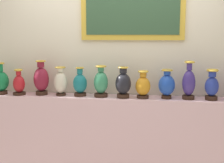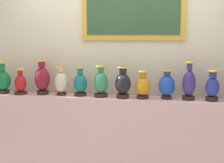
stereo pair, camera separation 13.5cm
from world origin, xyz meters
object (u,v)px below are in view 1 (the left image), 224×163
object	(u,v)px
vase_emerald	(1,81)
vase_crimson	(19,84)
vase_teal	(80,84)
vase_amber	(143,86)
vase_indigo	(189,83)
vase_onyx	(123,84)
vase_jade	(101,83)
vase_sapphire	(167,85)
vase_burgundy	(41,79)
vase_cobalt	(212,86)
vase_ivory	(61,82)

from	to	relation	value
vase_emerald	vase_crimson	xyz separation A→B (m)	(0.23, -0.01, -0.03)
vase_teal	vase_amber	world-z (taller)	vase_teal
vase_indigo	vase_onyx	bearing A→B (deg)	-177.91
vase_crimson	vase_onyx	xyz separation A→B (m)	(1.22, -0.00, 0.03)
vase_teal	vase_onyx	bearing A→B (deg)	-3.67
vase_emerald	vase_amber	world-z (taller)	vase_emerald
vase_jade	vase_amber	xyz separation A→B (m)	(0.47, -0.01, -0.02)
vase_teal	vase_emerald	bearing A→B (deg)	-178.62
vase_teal	vase_sapphire	size ratio (longest dim) A/B	1.03
vase_amber	vase_burgundy	bearing A→B (deg)	178.55
vase_crimson	vase_onyx	bearing A→B (deg)	-0.13
vase_jade	vase_sapphire	world-z (taller)	vase_jade
vase_onyx	vase_cobalt	distance (m)	0.96
vase_jade	vase_onyx	xyz separation A→B (m)	(0.25, -0.01, -0.00)
vase_burgundy	vase_crimson	bearing A→B (deg)	-172.11
vase_ivory	vase_onyx	distance (m)	0.73
vase_indigo	vase_teal	bearing A→B (deg)	179.72
vase_burgundy	vase_onyx	xyz separation A→B (m)	(0.96, -0.04, -0.02)
vase_emerald	vase_amber	distance (m)	1.67
vase_burgundy	vase_amber	xyz separation A→B (m)	(1.18, -0.03, -0.05)
vase_emerald	vase_cobalt	bearing A→B (deg)	0.17
vase_teal	vase_onyx	distance (m)	0.50
vase_emerald	vase_indigo	world-z (taller)	vase_indigo
vase_indigo	vase_cobalt	world-z (taller)	vase_indigo
vase_emerald	vase_jade	size ratio (longest dim) A/B	1.05
vase_teal	vase_sapphire	distance (m)	0.98
vase_burgundy	vase_cobalt	size ratio (longest dim) A/B	1.20
vase_crimson	vase_jade	xyz separation A→B (m)	(0.97, 0.01, 0.03)
vase_burgundy	vase_onyx	size ratio (longest dim) A/B	1.16
vase_cobalt	vase_amber	bearing A→B (deg)	-179.43
vase_teal	vase_ivory	bearing A→B (deg)	-179.57
vase_emerald	vase_burgundy	distance (m)	0.49
vase_crimson	vase_indigo	xyz separation A→B (m)	(1.94, 0.02, 0.05)
vase_burgundy	vase_ivory	world-z (taller)	vase_burgundy
vase_onyx	vase_indigo	world-z (taller)	vase_indigo
vase_ivory	vase_onyx	xyz separation A→B (m)	(0.73, -0.03, 0.00)
vase_sapphire	vase_indigo	distance (m)	0.24
vase_crimson	vase_ivory	distance (m)	0.50
vase_ivory	vase_indigo	bearing A→B (deg)	-0.17
vase_crimson	vase_burgundy	distance (m)	0.27
vase_onyx	vase_cobalt	xyz separation A→B (m)	(0.96, 0.02, -0.01)
vase_ivory	vase_teal	bearing A→B (deg)	0.43
vase_burgundy	vase_amber	bearing A→B (deg)	-1.45
vase_onyx	vase_burgundy	bearing A→B (deg)	177.69
vase_jade	vase_cobalt	size ratio (longest dim) A/B	1.07
vase_ivory	vase_amber	distance (m)	0.95
vase_teal	vase_onyx	world-z (taller)	vase_onyx
vase_emerald	vase_burgundy	bearing A→B (deg)	3.50
vase_teal	vase_jade	xyz separation A→B (m)	(0.25, -0.02, 0.02)
vase_jade	vase_onyx	distance (m)	0.25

